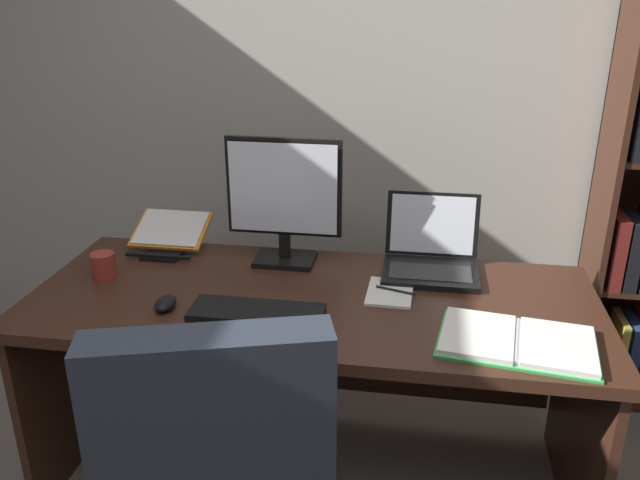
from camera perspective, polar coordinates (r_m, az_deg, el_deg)
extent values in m
cube|color=#B2ADA3|center=(2.93, 3.99, 13.71)|extent=(5.03, 0.12, 2.62)
cube|color=#381E14|center=(2.17, -0.70, -5.44)|extent=(1.89, 0.79, 0.04)
cube|color=#381E14|center=(2.65, -20.78, -10.86)|extent=(0.03, 0.73, 0.71)
cube|color=#381E14|center=(2.42, 21.89, -14.56)|extent=(0.03, 0.73, 0.71)
cube|color=#381E14|center=(2.66, 0.69, -8.34)|extent=(1.77, 0.03, 0.50)
cube|color=#381E14|center=(2.82, 24.22, 6.79)|extent=(0.02, 0.33, 2.17)
cube|color=gray|center=(3.12, 22.75, -9.51)|extent=(0.03, 0.22, 0.34)
cube|color=maroon|center=(3.16, 23.48, -9.44)|extent=(0.05, 0.27, 0.32)
cube|color=gold|center=(3.13, 24.54, -9.30)|extent=(0.03, 0.20, 0.38)
cube|color=navy|center=(3.16, 25.35, -9.24)|extent=(0.04, 0.23, 0.37)
cube|color=maroon|center=(3.18, 26.06, -8.96)|extent=(0.03, 0.26, 0.39)
cube|color=maroon|center=(2.92, 24.33, -0.56)|extent=(0.05, 0.25, 0.30)
cube|color=black|center=(2.91, 25.58, -0.92)|extent=(0.05, 0.19, 0.29)
cube|color=black|center=(2.74, 26.32, 11.36)|extent=(0.04, 0.21, 0.47)
cube|color=black|center=(2.42, -3.10, -1.72)|extent=(0.22, 0.16, 0.02)
cylinder|color=black|center=(2.40, -3.13, -0.51)|extent=(0.04, 0.04, 0.09)
cube|color=black|center=(2.33, -3.19, 4.69)|extent=(0.42, 0.02, 0.36)
cube|color=white|center=(2.31, -3.30, 4.54)|extent=(0.39, 0.00, 0.33)
cube|color=black|center=(2.34, 9.68, -2.89)|extent=(0.34, 0.25, 0.02)
cube|color=#2D2D30|center=(2.31, 9.70, -2.81)|extent=(0.29, 0.14, 0.00)
cube|color=black|center=(2.43, 9.88, 1.37)|extent=(0.34, 0.05, 0.24)
cube|color=white|center=(2.42, 9.88, 1.36)|extent=(0.30, 0.04, 0.21)
cube|color=black|center=(2.05, -5.60, -6.39)|extent=(0.42, 0.15, 0.02)
ellipsoid|color=black|center=(2.13, -13.47, -5.45)|extent=(0.06, 0.10, 0.04)
cube|color=black|center=(2.54, -13.70, -1.25)|extent=(0.14, 0.12, 0.01)
cube|color=black|center=(2.50, -14.11, -1.40)|extent=(0.26, 0.01, 0.01)
cube|color=orange|center=(2.61, -12.98, 0.91)|extent=(0.28, 0.21, 0.09)
cube|color=silver|center=(2.60, -13.03, 1.08)|extent=(0.26, 0.19, 0.08)
cube|color=green|center=(1.97, 13.71, -8.38)|extent=(0.26, 0.31, 0.01)
cube|color=green|center=(1.98, 20.19, -9.07)|extent=(0.26, 0.31, 0.01)
cube|color=silver|center=(1.97, 13.74, -8.08)|extent=(0.24, 0.29, 0.02)
cube|color=silver|center=(1.97, 20.23, -8.77)|extent=(0.24, 0.29, 0.02)
cylinder|color=#B7B7BC|center=(1.97, 16.98, -8.54)|extent=(0.06, 0.25, 0.02)
cube|color=silver|center=(2.19, 6.17, -4.61)|extent=(0.16, 0.21, 0.01)
cylinder|color=black|center=(2.19, 6.71, -4.43)|extent=(0.14, 0.05, 0.01)
cylinder|color=maroon|center=(2.41, -18.56, -2.13)|extent=(0.08, 0.08, 0.09)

